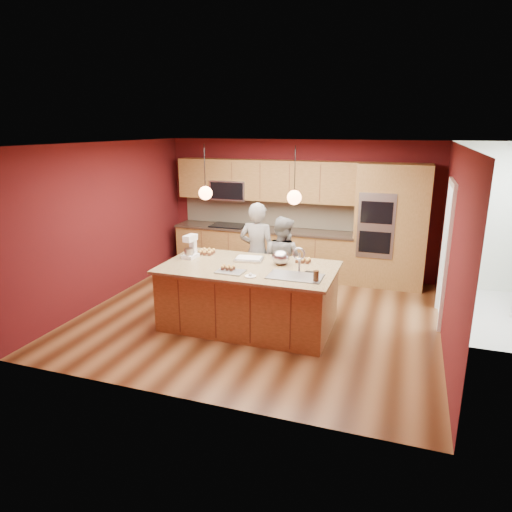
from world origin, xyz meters
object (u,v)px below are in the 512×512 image
at_px(island, 250,295).
at_px(person_right, 282,262).
at_px(person_left, 257,253).
at_px(stand_mixer, 190,248).
at_px(mixing_bowl, 281,257).

distance_m(island, person_right, 1.04).
distance_m(island, person_left, 1.07).
xyz_separation_m(person_left, stand_mixer, (-0.82, -0.84, 0.23)).
bearing_deg(person_right, island, 95.86).
bearing_deg(stand_mixer, island, -1.40).
xyz_separation_m(person_right, mixing_bowl, (0.18, -0.73, 0.29)).
bearing_deg(person_right, stand_mixer, 52.55).
relative_size(stand_mixer, mixing_bowl, 1.34).
relative_size(person_right, mixing_bowl, 5.65).
height_order(person_right, stand_mixer, person_right).
height_order(person_left, person_right, person_left).
bearing_deg(person_right, person_left, 18.85).
bearing_deg(island, stand_mixer, 172.60).
height_order(island, stand_mixer, island).
xyz_separation_m(island, mixing_bowl, (0.41, 0.24, 0.57)).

